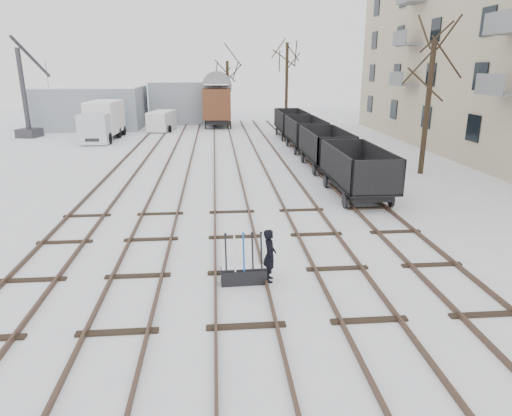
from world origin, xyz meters
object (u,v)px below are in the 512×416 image
at_px(ground_frame, 244,274).
at_px(lorry, 103,120).
at_px(worker, 270,255).
at_px(panel_van, 162,121).
at_px(box_van_wagon, 217,102).
at_px(crane, 27,111).
at_px(freight_wagon_a, 357,178).

xyz_separation_m(ground_frame, lorry, (-10.13, 27.96, 1.36)).
xyz_separation_m(ground_frame, worker, (0.75, 0.10, 0.50)).
distance_m(worker, panel_van, 34.05).
distance_m(box_van_wagon, panel_van, 6.19).
relative_size(worker, panel_van, 0.35).
relative_size(box_van_wagon, panel_van, 1.27).
distance_m(ground_frame, lorry, 29.77).
distance_m(box_van_wagon, crane, 17.61).
bearing_deg(ground_frame, freight_wagon_a, 54.08).
distance_m(box_van_wagon, lorry, 12.68).
bearing_deg(box_van_wagon, panel_van, -152.71).
bearing_deg(lorry, panel_van, 54.56).
relative_size(ground_frame, panel_van, 0.33).
xyz_separation_m(box_van_wagon, panel_van, (-5.43, -2.55, -1.54)).
relative_size(ground_frame, crane, 0.18).
distance_m(worker, freight_wagon_a, 10.02).
distance_m(freight_wagon_a, crane, 31.67).
height_order(freight_wagon_a, panel_van, freight_wagon_a).
bearing_deg(worker, ground_frame, 102.60).
bearing_deg(panel_van, box_van_wagon, 35.65).
bearing_deg(ground_frame, panel_van, 98.19).
distance_m(worker, lorry, 29.92).
bearing_deg(freight_wagon_a, worker, -120.98).
bearing_deg(crane, box_van_wagon, 33.65).
relative_size(box_van_wagon, crane, 0.68).
distance_m(panel_van, crane, 11.73).
height_order(ground_frame, freight_wagon_a, freight_wagon_a).
bearing_deg(ground_frame, box_van_wagon, 88.95).
bearing_deg(panel_van, worker, -68.36).
height_order(box_van_wagon, panel_van, box_van_wagon).
xyz_separation_m(worker, lorry, (-10.88, 27.86, 0.86)).
height_order(ground_frame, lorry, lorry).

